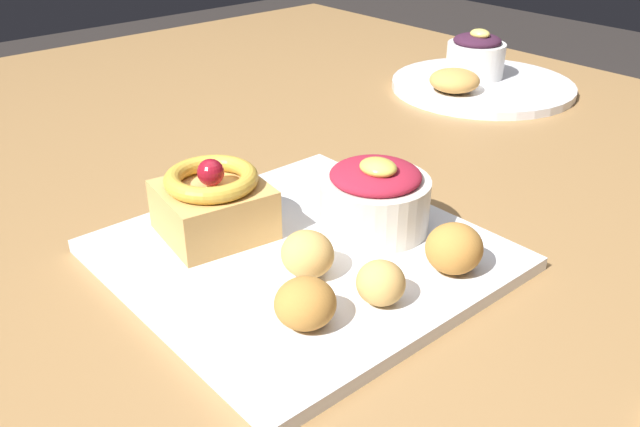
# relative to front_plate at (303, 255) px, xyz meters

# --- Properties ---
(dining_table) EXTENTS (1.58, 1.13, 0.73)m
(dining_table) POSITION_rel_front_plate_xyz_m (-0.07, 0.18, -0.08)
(dining_table) COLOR olive
(dining_table) RESTS_ON ground_plane
(front_plate) EXTENTS (0.30, 0.30, 0.01)m
(front_plate) POSITION_rel_front_plate_xyz_m (0.00, 0.00, 0.00)
(front_plate) COLOR white
(front_plate) RESTS_ON dining_table
(cake_slice) EXTENTS (0.10, 0.10, 0.07)m
(cake_slice) POSITION_rel_front_plate_xyz_m (-0.07, -0.04, 0.04)
(cake_slice) COLOR tan
(cake_slice) RESTS_ON front_plate
(berry_ramekin) EXTENTS (0.10, 0.10, 0.07)m
(berry_ramekin) POSITION_rel_front_plate_xyz_m (0.01, 0.07, 0.04)
(berry_ramekin) COLOR silver
(berry_ramekin) RESTS_ON front_plate
(fritter_front) EXTENTS (0.04, 0.04, 0.04)m
(fritter_front) POSITION_rel_front_plate_xyz_m (0.03, -0.02, 0.03)
(fritter_front) COLOR tan
(fritter_front) RESTS_ON front_plate
(fritter_middle) EXTENTS (0.04, 0.05, 0.04)m
(fritter_middle) POSITION_rel_front_plate_xyz_m (0.08, -0.07, 0.02)
(fritter_middle) COLOR #BC7F38
(fritter_middle) RESTS_ON front_plate
(fritter_back) EXTENTS (0.05, 0.05, 0.04)m
(fritter_back) POSITION_rel_front_plate_xyz_m (0.11, 0.07, 0.03)
(fritter_back) COLOR #BC7F38
(fritter_back) RESTS_ON front_plate
(fritter_extra) EXTENTS (0.04, 0.04, 0.03)m
(fritter_extra) POSITION_rel_front_plate_xyz_m (0.10, -0.01, 0.02)
(fritter_extra) COLOR tan
(fritter_extra) RESTS_ON front_plate
(back_plate) EXTENTS (0.27, 0.27, 0.01)m
(back_plate) POSITION_rel_front_plate_xyz_m (-0.19, 0.51, 0.00)
(back_plate) COLOR white
(back_plate) RESTS_ON dining_table
(back_ramekin) EXTENTS (0.09, 0.09, 0.07)m
(back_ramekin) POSITION_rel_front_plate_xyz_m (-0.22, 0.52, 0.04)
(back_ramekin) COLOR white
(back_ramekin) RESTS_ON back_plate
(back_pastry) EXTENTS (0.07, 0.07, 0.03)m
(back_pastry) POSITION_rel_front_plate_xyz_m (-0.19, 0.44, 0.02)
(back_pastry) COLOR #C68E47
(back_pastry) RESTS_ON back_plate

